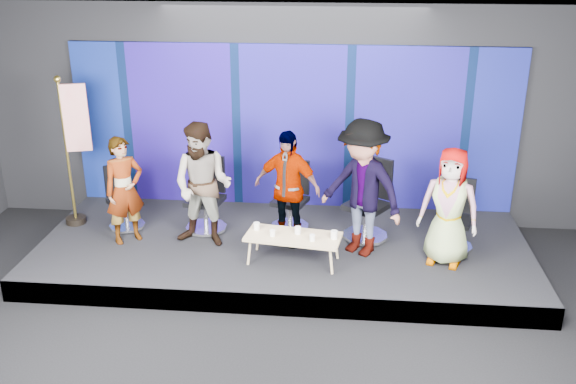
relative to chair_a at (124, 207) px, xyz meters
name	(u,v)px	position (x,y,z in m)	size (l,w,h in m)	color
ground	(261,365)	(2.44, -2.80, -0.62)	(10.00, 10.00, 0.00)	black
room_walls	(257,156)	(2.44, -2.80, 1.81)	(10.02, 8.02, 3.51)	black
riser	(284,251)	(2.44, -0.30, -0.47)	(7.00, 3.00, 0.30)	black
backdrop	(293,127)	(2.44, 1.15, 0.98)	(7.00, 0.08, 2.60)	navy
chair_a	(124,207)	(0.00, 0.00, 0.00)	(0.76, 0.76, 0.96)	silver
panelist_a	(124,190)	(0.20, -0.46, 0.46)	(0.57, 0.37, 1.55)	black
chair_b	(207,206)	(1.26, 0.04, 0.05)	(0.72, 0.72, 1.10)	silver
panelist_b	(203,185)	(1.33, -0.45, 0.58)	(0.87, 0.68, 1.78)	black
chair_c	(291,207)	(2.51, 0.21, 0.02)	(0.73, 0.73, 1.03)	silver
panelist_c	(287,188)	(2.49, -0.29, 0.52)	(0.98, 0.41, 1.67)	black
chair_d	(368,213)	(3.65, -0.02, 0.07)	(0.92, 0.92, 1.18)	silver
panelist_d	(362,188)	(3.53, -0.51, 0.64)	(1.23, 0.71, 1.91)	black
chair_e	(455,226)	(4.86, -0.24, 0.01)	(0.71, 0.71, 0.99)	silver
panelist_e	(449,207)	(4.67, -0.70, 0.49)	(0.79, 0.51, 1.61)	black
coffee_table	(293,238)	(2.63, -0.90, 0.04)	(1.33, 0.71, 0.39)	tan
mug_a	(257,226)	(2.12, -0.76, 0.12)	(0.08, 0.08, 0.10)	white
mug_b	(273,233)	(2.36, -0.94, 0.12)	(0.07, 0.07, 0.09)	white
mug_c	(298,230)	(2.69, -0.83, 0.12)	(0.08, 0.08, 0.10)	white
mug_d	(312,238)	(2.90, -1.03, 0.12)	(0.07, 0.07, 0.09)	white
mug_e	(334,235)	(3.18, -0.94, 0.13)	(0.09, 0.09, 0.11)	white
flag_stand	(75,148)	(-0.69, 0.07, 0.89)	(0.52, 0.30, 2.28)	black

